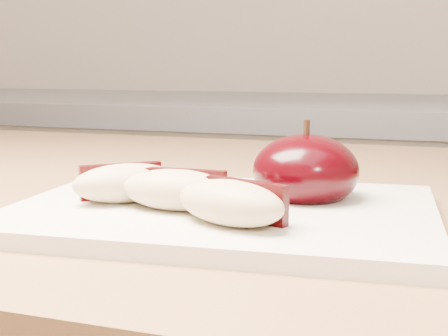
% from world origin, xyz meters
% --- Properties ---
extents(back_cabinet, '(2.40, 0.62, 0.94)m').
position_xyz_m(back_cabinet, '(0.00, 1.20, 0.47)').
color(back_cabinet, silver).
rests_on(back_cabinet, ground).
extents(cutting_board, '(0.30, 0.23, 0.01)m').
position_xyz_m(cutting_board, '(0.02, 0.36, 0.91)').
color(cutting_board, silver).
rests_on(cutting_board, island_counter).
extents(apple_half, '(0.10, 0.10, 0.06)m').
position_xyz_m(apple_half, '(0.07, 0.40, 0.93)').
color(apple_half, black).
rests_on(apple_half, cutting_board).
extents(apple_wedge_a, '(0.08, 0.08, 0.03)m').
position_xyz_m(apple_wedge_a, '(-0.05, 0.35, 0.92)').
color(apple_wedge_a, '#CEB483').
rests_on(apple_wedge_a, cutting_board).
extents(apple_wedge_b, '(0.07, 0.04, 0.03)m').
position_xyz_m(apple_wedge_b, '(-0.01, 0.34, 0.92)').
color(apple_wedge_b, '#CEB483').
rests_on(apple_wedge_b, cutting_board).
extents(apple_wedge_c, '(0.08, 0.06, 0.03)m').
position_xyz_m(apple_wedge_c, '(0.04, 0.31, 0.92)').
color(apple_wedge_c, '#CEB483').
rests_on(apple_wedge_c, cutting_board).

